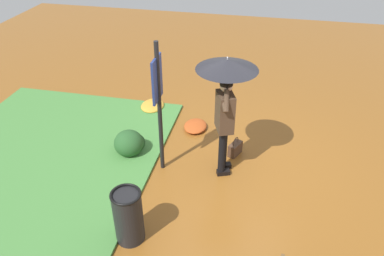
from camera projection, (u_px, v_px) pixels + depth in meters
ground_plane at (231, 167)px, 6.60m from camera, size 18.00×18.00×0.00m
grass_verge at (43, 159)px, 6.75m from camera, size 4.80×4.00×0.05m
person_with_umbrella at (226, 88)px, 5.74m from camera, size 0.96×0.96×2.04m
info_sign_post at (158, 94)px, 5.81m from camera, size 0.44×0.07×2.30m
handbag at (235, 149)px, 6.84m from camera, size 0.33×0.25×0.37m
trash_bin at (128, 216)px, 5.07m from camera, size 0.42×0.42×0.83m
shrub_cluster at (130, 143)px, 6.82m from camera, size 0.59×0.54×0.48m
leaf_pile_near_person at (153, 106)px, 8.28m from camera, size 0.62×0.50×0.14m
leaf_pile_by_bench at (195, 126)px, 7.60m from camera, size 0.56×0.45×0.12m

